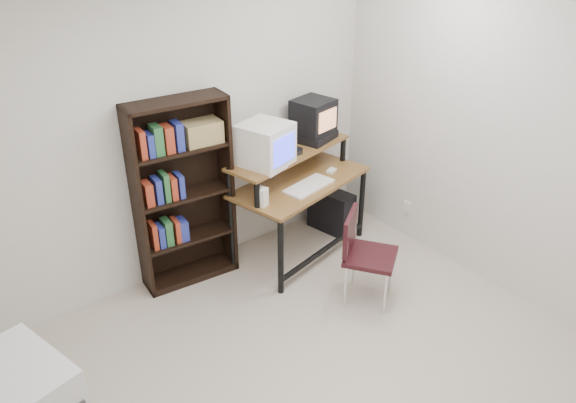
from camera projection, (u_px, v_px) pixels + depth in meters
back_wall at (169, 131)px, 4.44m from camera, size 4.00×0.01×2.60m
right_wall at (540, 148)px, 4.14m from camera, size 0.01×4.00×2.60m
computer_desk at (298, 184)px, 4.97m from camera, size 1.37×0.89×0.98m
crt_monitor at (265, 145)px, 4.59m from camera, size 0.47×0.47×0.36m
vcr at (316, 137)px, 5.11m from camera, size 0.42×0.35×0.08m
crt_tv at (313, 116)px, 5.03m from camera, size 0.38×0.38×0.31m
cd_spindle at (296, 152)px, 4.85m from camera, size 0.14×0.14×0.05m
keyboard at (309, 187)px, 4.82m from camera, size 0.50×0.30×0.03m
mousepad at (330, 173)px, 5.10m from camera, size 0.25×0.22×0.01m
mouse at (331, 171)px, 5.09m from camera, size 0.12×0.09×0.03m
desk_speaker at (262, 198)px, 4.50m from camera, size 0.10×0.10×0.17m
pc_tower at (331, 211)px, 5.53m from camera, size 0.28×0.48×0.42m
school_chair at (363, 249)px, 4.44m from camera, size 0.54×0.54×0.78m
bookshelf at (182, 191)px, 4.56m from camera, size 0.82×0.34×1.60m
wall_outlet at (407, 207)px, 5.40m from camera, size 0.02×0.08×0.12m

